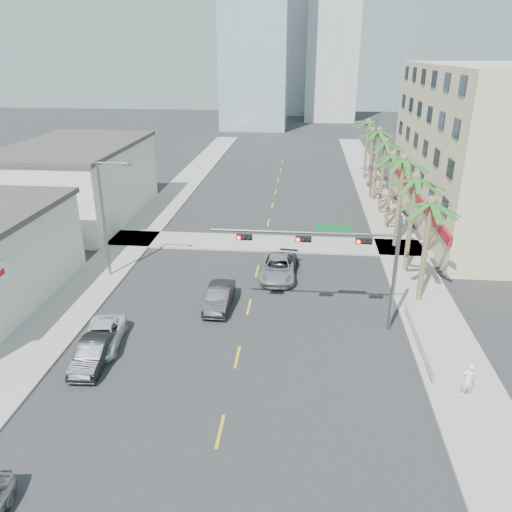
{
  "coord_description": "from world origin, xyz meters",
  "views": [
    {
      "loc": [
        3.37,
        -19.75,
        16.1
      ],
      "look_at": [
        0.42,
        10.64,
        3.5
      ],
      "focal_mm": 35.0,
      "sensor_mm": 36.0,
      "label": 1
    }
  ],
  "objects_px": {
    "car_lane_center": "(278,268)",
    "car_parked_mid": "(93,354)",
    "traffic_signal_mast": "(342,252)",
    "car_parked_far": "(102,336)",
    "car_lane_right": "(285,266)",
    "pedestrian": "(468,380)",
    "car_lane_left": "(219,297)"
  },
  "relations": [
    {
      "from": "traffic_signal_mast",
      "to": "car_lane_center",
      "type": "relative_size",
      "value": 2.01
    },
    {
      "from": "car_lane_left",
      "to": "car_lane_right",
      "type": "xyz_separation_m",
      "value": [
        4.16,
        6.0,
        -0.11
      ]
    },
    {
      "from": "car_parked_far",
      "to": "car_lane_center",
      "type": "height_order",
      "value": "car_lane_center"
    },
    {
      "from": "car_parked_far",
      "to": "car_lane_right",
      "type": "height_order",
      "value": "car_parked_far"
    },
    {
      "from": "car_lane_center",
      "to": "car_parked_mid",
      "type": "bearing_deg",
      "value": -127.68
    },
    {
      "from": "traffic_signal_mast",
      "to": "car_parked_far",
      "type": "height_order",
      "value": "traffic_signal_mast"
    },
    {
      "from": "car_parked_mid",
      "to": "car_parked_far",
      "type": "distance_m",
      "value": 1.89
    },
    {
      "from": "car_parked_far",
      "to": "pedestrian",
      "type": "xyz_separation_m",
      "value": [
        19.84,
        -2.86,
        0.45
      ]
    },
    {
      "from": "car_parked_mid",
      "to": "car_parked_far",
      "type": "height_order",
      "value": "car_parked_mid"
    },
    {
      "from": "traffic_signal_mast",
      "to": "car_lane_left",
      "type": "relative_size",
      "value": 2.48
    },
    {
      "from": "car_parked_far",
      "to": "car_parked_mid",
      "type": "bearing_deg",
      "value": -90.88
    },
    {
      "from": "car_lane_right",
      "to": "pedestrian",
      "type": "distance_m",
      "value": 17.26
    },
    {
      "from": "pedestrian",
      "to": "car_parked_mid",
      "type": "bearing_deg",
      "value": -12.89
    },
    {
      "from": "car_parked_far",
      "to": "car_lane_left",
      "type": "relative_size",
      "value": 1.03
    },
    {
      "from": "traffic_signal_mast",
      "to": "car_lane_right",
      "type": "bearing_deg",
      "value": 114.64
    },
    {
      "from": "car_parked_mid",
      "to": "car_lane_left",
      "type": "relative_size",
      "value": 0.95
    },
    {
      "from": "traffic_signal_mast",
      "to": "car_lane_right",
      "type": "distance_m",
      "value": 9.74
    },
    {
      "from": "car_lane_center",
      "to": "car_lane_right",
      "type": "bearing_deg",
      "value": 57.88
    },
    {
      "from": "car_parked_mid",
      "to": "pedestrian",
      "type": "height_order",
      "value": "pedestrian"
    },
    {
      "from": "car_lane_left",
      "to": "car_lane_right",
      "type": "distance_m",
      "value": 7.3
    },
    {
      "from": "traffic_signal_mast",
      "to": "car_parked_mid",
      "type": "bearing_deg",
      "value": -158.22
    },
    {
      "from": "car_parked_mid",
      "to": "car_lane_center",
      "type": "height_order",
      "value": "car_lane_center"
    },
    {
      "from": "pedestrian",
      "to": "traffic_signal_mast",
      "type": "bearing_deg",
      "value": -56.75
    },
    {
      "from": "traffic_signal_mast",
      "to": "car_lane_center",
      "type": "height_order",
      "value": "traffic_signal_mast"
    },
    {
      "from": "car_lane_center",
      "to": "car_parked_far",
      "type": "bearing_deg",
      "value": -132.9
    },
    {
      "from": "car_lane_left",
      "to": "pedestrian",
      "type": "height_order",
      "value": "pedestrian"
    },
    {
      "from": "car_lane_center",
      "to": "car_lane_right",
      "type": "relative_size",
      "value": 1.28
    },
    {
      "from": "car_lane_left",
      "to": "pedestrian",
      "type": "distance_m",
      "value": 16.12
    },
    {
      "from": "car_parked_far",
      "to": "pedestrian",
      "type": "bearing_deg",
      "value": -15.81
    },
    {
      "from": "traffic_signal_mast",
      "to": "pedestrian",
      "type": "height_order",
      "value": "traffic_signal_mast"
    },
    {
      "from": "traffic_signal_mast",
      "to": "car_lane_left",
      "type": "height_order",
      "value": "traffic_signal_mast"
    },
    {
      "from": "car_parked_mid",
      "to": "pedestrian",
      "type": "relative_size",
      "value": 2.26
    }
  ]
}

